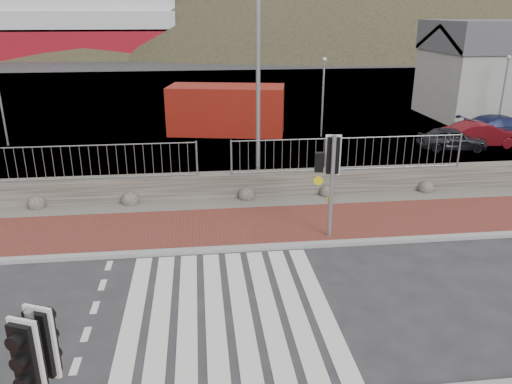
{
  "coord_description": "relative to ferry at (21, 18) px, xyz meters",
  "views": [
    {
      "loc": [
        -0.49,
        -9.6,
        6.37
      ],
      "look_at": [
        0.98,
        3.0,
        1.73
      ],
      "focal_mm": 35.0,
      "sensor_mm": 36.0,
      "label": 1
    }
  ],
  "objects": [
    {
      "name": "zebra_crossing",
      "position": [
        24.65,
        -67.9,
        -5.36
      ],
      "size": [
        4.62,
        5.6,
        0.01
      ],
      "color": "silver",
      "rests_on": "ground"
    },
    {
      "name": "railing",
      "position": [
        24.65,
        -60.75,
        -3.54
      ],
      "size": [
        18.07,
        0.07,
        1.22
      ],
      "color": "gray",
      "rests_on": "stone_wall"
    },
    {
      "name": "sidewalk_far",
      "position": [
        24.65,
        -63.4,
        -5.32
      ],
      "size": [
        40.0,
        3.0,
        0.08
      ],
      "primitive_type": "cube",
      "color": "brown",
      "rests_on": "ground"
    },
    {
      "name": "streetlight",
      "position": [
        26.45,
        -59.75,
        -0.32
      ],
      "size": [
        1.83,
        0.81,
        8.96
      ],
      "rotation": [
        0.0,
        0.0,
        0.35
      ],
      "color": "gray",
      "rests_on": "ground"
    },
    {
      "name": "kerb_far",
      "position": [
        24.65,
        -64.9,
        -5.31
      ],
      "size": [
        40.0,
        0.25,
        0.12
      ],
      "primitive_type": "cube",
      "color": "gray",
      "rests_on": "ground"
    },
    {
      "name": "ferry",
      "position": [
        0.0,
        0.0,
        0.0
      ],
      "size": [
        50.0,
        16.0,
        20.0
      ],
      "color": "maroon",
      "rests_on": "ground"
    },
    {
      "name": "traffic_signal_near",
      "position": [
        21.96,
        -71.89,
        -3.31
      ],
      "size": [
        0.47,
        0.38,
        2.85
      ],
      "rotation": [
        0.0,
        0.0,
        -0.4
      ],
      "color": "gray",
      "rests_on": "ground"
    },
    {
      "name": "gravel_strip",
      "position": [
        24.65,
        -61.4,
        -5.33
      ],
      "size": [
        40.0,
        1.5,
        0.06
      ],
      "primitive_type": "cube",
      "color": "#59544C",
      "rests_on": "ground"
    },
    {
      "name": "stone_wall",
      "position": [
        24.65,
        -60.6,
        -4.91
      ],
      "size": [
        40.0,
        0.6,
        0.9
      ],
      "primitive_type": "cube",
      "color": "#413C36",
      "rests_on": "ground"
    },
    {
      "name": "shipping_container",
      "position": [
        25.71,
        -50.57,
        -4.08
      ],
      "size": [
        6.52,
        3.7,
        2.56
      ],
      "primitive_type": "cube",
      "rotation": [
        0.0,
        0.0,
        -0.19
      ],
      "color": "maroon",
      "rests_on": "ground"
    },
    {
      "name": "traffic_signal_far",
      "position": [
        27.83,
        -64.4,
        -3.09
      ],
      "size": [
        0.76,
        0.34,
        3.12
      ],
      "rotation": [
        0.0,
        0.0,
        2.99
      ],
      "color": "gray",
      "rests_on": "ground"
    },
    {
      "name": "car_a",
      "position": [
        36.25,
        -55.37,
        -4.82
      ],
      "size": [
        3.37,
        1.79,
        1.09
      ],
      "primitive_type": "imported",
      "rotation": [
        0.0,
        0.0,
        1.41
      ],
      "color": "black",
      "rests_on": "ground"
    },
    {
      "name": "water",
      "position": [
        24.65,
        -5.0,
        -5.36
      ],
      "size": [
        220.0,
        50.0,
        0.05
      ],
      "primitive_type": "cube",
      "color": "#3F4C54",
      "rests_on": "ground"
    },
    {
      "name": "quay",
      "position": [
        24.65,
        -40.0,
        -5.36
      ],
      "size": [
        120.0,
        40.0,
        0.5
      ],
      "primitive_type": "cube",
      "color": "#4C4C4F",
      "rests_on": "ground"
    },
    {
      "name": "hills_backdrop",
      "position": [
        31.4,
        20.0,
        -28.42
      ],
      "size": [
        254.0,
        90.0,
        100.0
      ],
      "color": "#2A2D1B",
      "rests_on": "ground"
    },
    {
      "name": "car_c",
      "position": [
        39.7,
        -53.85,
        -4.71
      ],
      "size": [
        4.64,
        2.25,
        1.3
      ],
      "primitive_type": "imported",
      "rotation": [
        0.0,
        0.0,
        1.67
      ],
      "color": "#151B43",
      "rests_on": "ground"
    },
    {
      "name": "car_b",
      "position": [
        37.99,
        -54.93,
        -4.75
      ],
      "size": [
        3.7,
        1.32,
        1.21
      ],
      "primitive_type": "imported",
      "rotation": [
        0.0,
        0.0,
        1.56
      ],
      "color": "#610D14",
      "rests_on": "ground"
    },
    {
      "name": "ground",
      "position": [
        24.65,
        -67.9,
        -5.36
      ],
      "size": [
        220.0,
        220.0,
        0.0
      ],
      "primitive_type": "plane",
      "color": "#28282B",
      "rests_on": "ground"
    }
  ]
}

